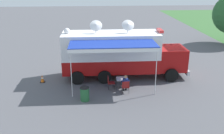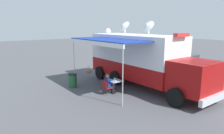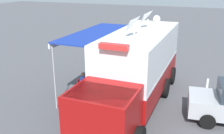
# 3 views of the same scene
# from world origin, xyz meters

# --- Properties ---
(ground_plane) EXTENTS (100.00, 100.00, 0.00)m
(ground_plane) POSITION_xyz_m (0.00, 0.00, 0.00)
(ground_plane) COLOR #515156
(lot_stripe) EXTENTS (0.16, 4.80, 0.01)m
(lot_stripe) POSITION_xyz_m (-3.29, -1.77, 0.00)
(lot_stripe) COLOR silver
(lot_stripe) RESTS_ON ground
(command_truck) EXTENTS (4.90, 9.51, 4.53)m
(command_truck) POSITION_xyz_m (0.04, 0.75, 1.95)
(command_truck) COLOR #9E0F0F
(command_truck) RESTS_ON ground
(folding_table) EXTENTS (0.81, 0.81, 0.73)m
(folding_table) POSITION_xyz_m (2.22, 0.63, 0.67)
(folding_table) COLOR silver
(folding_table) RESTS_ON ground
(water_bottle) EXTENTS (0.07, 0.07, 0.22)m
(water_bottle) POSITION_xyz_m (2.38, 0.77, 0.83)
(water_bottle) COLOR #4C99D8
(water_bottle) RESTS_ON folding_table
(folding_chair_at_table) EXTENTS (0.48, 0.48, 0.87)m
(folding_chair_at_table) POSITION_xyz_m (3.02, 0.78, 0.51)
(folding_chair_at_table) COLOR maroon
(folding_chair_at_table) RESTS_ON ground
(folding_chair_beside_table) EXTENTS (0.48, 0.48, 0.87)m
(folding_chair_beside_table) POSITION_xyz_m (2.17, -0.22, 0.51)
(folding_chair_beside_table) COLOR maroon
(folding_chair_beside_table) RESTS_ON ground
(seated_responder) EXTENTS (0.66, 0.55, 1.25)m
(seated_responder) POSITION_xyz_m (2.83, 0.78, 0.65)
(seated_responder) COLOR navy
(seated_responder) RESTS_ON ground
(trash_bin) EXTENTS (0.57, 0.57, 0.91)m
(trash_bin) POSITION_xyz_m (3.91, -1.93, 0.46)
(trash_bin) COLOR #235B33
(trash_bin) RESTS_ON ground
(traffic_cone) EXTENTS (0.36, 0.36, 0.58)m
(traffic_cone) POSITION_xyz_m (0.68, -5.15, 0.28)
(traffic_cone) COLOR black
(traffic_cone) RESTS_ON ground
(car_behind_truck) EXTENTS (4.37, 2.36, 1.76)m
(car_behind_truck) POSITION_xyz_m (-4.69, 0.85, 0.88)
(car_behind_truck) COLOR #B2B5BA
(car_behind_truck) RESTS_ON ground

